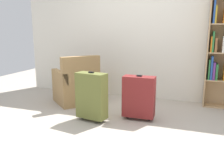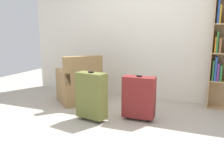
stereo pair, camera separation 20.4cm
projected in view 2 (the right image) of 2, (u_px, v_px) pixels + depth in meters
The scene contains 6 objects.
ground_plane at pixel (105, 128), 3.43m from camera, with size 8.67×8.67×0.00m, color #B2A899.
back_wall at pixel (143, 32), 4.80m from camera, with size 4.95×0.10×2.60m, color silver.
armchair at pixel (79, 86), 4.62m from camera, with size 0.99×0.99×0.90m.
mug at pixel (102, 104), 4.42m from camera, with size 0.12×0.08×0.10m.
suitcase_dark_red at pixel (139, 97), 3.69m from camera, with size 0.48×0.22×0.69m.
suitcase_olive at pixel (91, 95), 3.66m from camera, with size 0.48×0.28×0.75m.
Camera 2 is at (1.35, -2.92, 1.35)m, focal length 39.43 mm.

